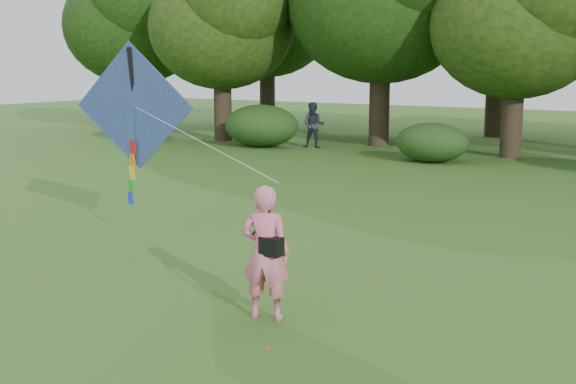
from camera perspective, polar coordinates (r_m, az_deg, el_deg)
The scene contains 7 objects.
ground at distance 10.01m, azimuth -4.29°, elevation -10.42°, with size 100.00×100.00×0.00m, color #265114.
man_kite_flyer at distance 9.96m, azimuth -1.79°, elevation -4.81°, with size 0.69×0.45×1.89m, color pink.
bystander_left at distance 30.44m, azimuth 2.04°, elevation 5.30°, with size 0.94×0.73×1.93m, color #282E35.
crossbody_bag at distance 9.84m, azimuth -1.34°, elevation -4.24°, with size 0.43×0.20×0.73m.
flying_kite at distance 14.51m, azimuth -12.02°, elevation 6.47°, with size 6.21×2.78×3.24m.
shrub_band at distance 26.00m, azimuth 18.47°, elevation 3.73°, with size 39.15×3.22×1.88m.
fallen_leaves at distance 13.02m, azimuth 3.50°, elevation -5.51°, with size 11.95×12.73×0.01m.
Camera 1 is at (5.70, -7.45, 3.50)m, focal length 45.00 mm.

